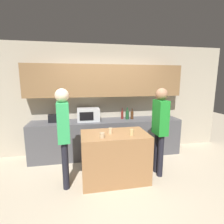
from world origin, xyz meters
The scene contains 15 objects.
ground_plane centered at (0.00, 0.00, 0.00)m, with size 14.00×14.00×0.00m, color #BCAD93.
back_wall centered at (0.00, 1.66, 1.54)m, with size 6.40×0.40×2.70m.
back_counter centered at (0.00, 1.39, 0.44)m, with size 3.60×0.62×0.88m.
kitchen_island centered at (-0.04, 0.31, 0.45)m, with size 1.21×0.74×0.89m.
microwave centered at (-0.44, 1.43, 1.03)m, with size 0.52×0.39×0.30m.
toaster centered at (-1.22, 1.43, 0.98)m, with size 0.26×0.16×0.18m.
potted_plant centered at (1.60, 1.43, 1.08)m, with size 0.14×0.14×0.40m.
bottle_0 centered at (0.40, 1.48, 0.99)m, with size 0.06×0.06×0.26m.
bottle_1 centered at (0.51, 1.42, 1.00)m, with size 0.09×0.09×0.29m.
bottle_2 centered at (0.63, 1.40, 0.99)m, with size 0.07×0.07×0.26m.
cup_0 centered at (-0.29, 0.10, 0.94)m, with size 0.08×0.08×0.09m.
cup_1 centered at (0.24, 0.15, 0.95)m, with size 0.07×0.07×0.11m.
cup_2 centered at (-0.11, 0.31, 0.94)m, with size 0.07×0.07×0.10m.
person_left centered at (-0.92, 0.24, 1.03)m, with size 0.23×0.35×1.72m.
person_center centered at (0.85, 0.31, 1.02)m, with size 0.22×0.34×1.70m.
Camera 1 is at (-0.65, -2.67, 1.86)m, focal length 28.00 mm.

